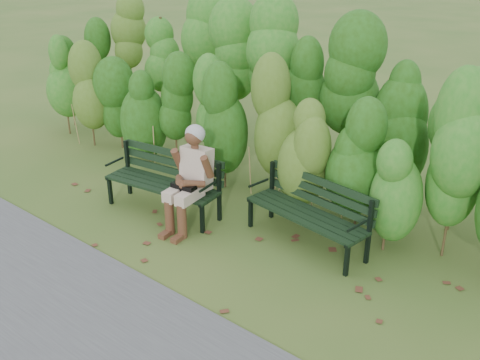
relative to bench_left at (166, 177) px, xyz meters
The scene contains 7 objects.
ground 1.32m from the bench_left, 14.12° to the right, with size 80.00×80.00×0.00m, color #37581F.
footpath 2.81m from the bench_left, 64.44° to the right, with size 60.00×2.50×0.01m, color #474749.
hedge_band 2.12m from the bench_left, 52.53° to the left, with size 11.04×1.67×2.42m.
leaf_litter 0.88m from the bench_left, 40.55° to the right, with size 5.98×2.05×0.01m.
bench_left is the anchor object (origin of this frame).
bench_right 1.96m from the bench_left, 14.65° to the left, with size 1.59×0.70×0.77m.
seated_woman 0.59m from the bench_left, ahead, with size 0.55×0.81×1.27m.
Camera 1 is at (3.74, -4.17, 3.40)m, focal length 42.00 mm.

